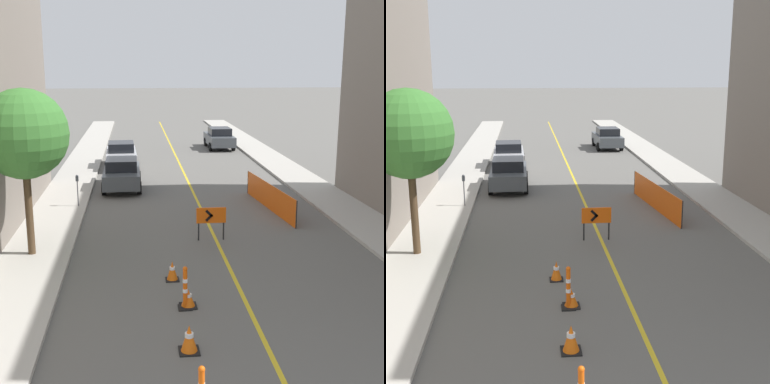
% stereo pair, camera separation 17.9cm
% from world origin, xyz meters
% --- Properties ---
extents(lane_stripe, '(0.12, 57.62, 0.01)m').
position_xyz_m(lane_stripe, '(0.00, 28.81, 0.00)').
color(lane_stripe, gold).
rests_on(lane_stripe, ground_plane).
extents(sidewalk_left, '(2.29, 57.62, 0.13)m').
position_xyz_m(sidewalk_left, '(-6.17, 28.81, 0.07)').
color(sidewalk_left, '#ADA89E').
rests_on(sidewalk_left, ground_plane).
extents(sidewalk_right, '(2.29, 57.62, 0.13)m').
position_xyz_m(sidewalk_right, '(6.17, 28.81, 0.07)').
color(sidewalk_right, '#ADA89E').
rests_on(sidewalk_right, ground_plane).
extents(traffic_cone_third, '(0.46, 0.46, 0.63)m').
position_xyz_m(traffic_cone_third, '(-1.76, 7.98, 0.31)').
color(traffic_cone_third, black).
rests_on(traffic_cone_third, ground_plane).
extents(traffic_cone_fourth, '(0.45, 0.45, 0.49)m').
position_xyz_m(traffic_cone_fourth, '(-1.56, 10.24, 0.24)').
color(traffic_cone_fourth, black).
rests_on(traffic_cone_fourth, ground_plane).
extents(traffic_cone_fifth, '(0.40, 0.40, 0.58)m').
position_xyz_m(traffic_cone_fifth, '(-1.84, 12.05, 0.29)').
color(traffic_cone_fifth, black).
rests_on(traffic_cone_fifth, ground_plane).
extents(delineator_post_rear, '(0.37, 0.37, 1.16)m').
position_xyz_m(delineator_post_rear, '(-1.64, 10.14, 0.50)').
color(delineator_post_rear, black).
rests_on(delineator_post_rear, ground_plane).
extents(arrow_barricade_primary, '(1.07, 0.08, 1.21)m').
position_xyz_m(arrow_barricade_primary, '(-0.18, 15.61, 0.87)').
color(arrow_barricade_primary, '#EF560C').
rests_on(arrow_barricade_primary, ground_plane).
extents(safety_mesh_fence, '(0.66, 6.07, 1.12)m').
position_xyz_m(safety_mesh_fence, '(2.97, 19.61, 0.56)').
color(safety_mesh_fence, '#EF560C').
rests_on(safety_mesh_fence, ground_plane).
extents(parked_car_curb_near, '(1.93, 4.31, 1.59)m').
position_xyz_m(parked_car_curb_near, '(-3.53, 24.27, 0.80)').
color(parked_car_curb_near, '#474C51').
rests_on(parked_car_curb_near, ground_plane).
extents(parked_car_curb_mid, '(1.95, 4.35, 1.59)m').
position_xyz_m(parked_car_curb_mid, '(-3.67, 30.26, 0.80)').
color(parked_car_curb_mid, '#B7B7BC').
rests_on(parked_car_curb_mid, ground_plane).
extents(parked_car_curb_far, '(1.94, 4.33, 1.59)m').
position_xyz_m(parked_car_curb_far, '(3.57, 37.34, 0.80)').
color(parked_car_curb_far, '#474C51').
rests_on(parked_car_curb_far, ground_plane).
extents(parking_meter_near_curb, '(0.12, 0.11, 1.40)m').
position_xyz_m(parking_meter_near_curb, '(-5.37, 20.52, 1.11)').
color(parking_meter_near_curb, '#4C4C51').
rests_on(parking_meter_near_curb, sidewalk_left).
extents(street_tree_left_near, '(2.84, 2.84, 5.36)m').
position_xyz_m(street_tree_left_near, '(-6.29, 14.47, 4.05)').
color(street_tree_left_near, '#4C3823').
rests_on(street_tree_left_near, sidewalk_left).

